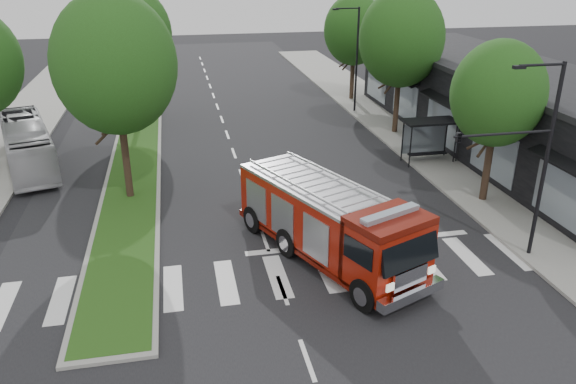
{
  "coord_description": "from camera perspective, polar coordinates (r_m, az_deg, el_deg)",
  "views": [
    {
      "loc": [
        -3.37,
        -21.49,
        11.52
      ],
      "look_at": [
        1.23,
        1.0,
        1.8
      ],
      "focal_mm": 35.0,
      "sensor_mm": 36.0,
      "label": 1
    }
  ],
  "objects": [
    {
      "name": "median",
      "position": [
        41.2,
        -14.85,
        6.05
      ],
      "size": [
        3.0,
        50.0,
        0.15
      ],
      "color": "gray",
      "rests_on": "ground"
    },
    {
      "name": "tree_median_near",
      "position": [
        28.02,
        -17.19,
        12.28
      ],
      "size": [
        5.8,
        5.8,
        10.16
      ],
      "color": "black",
      "rests_on": "ground"
    },
    {
      "name": "streetlight_right_far",
      "position": [
        44.27,
        6.83,
        13.64
      ],
      "size": [
        2.11,
        0.2,
        8.0
      ],
      "color": "black",
      "rests_on": "ground"
    },
    {
      "name": "tree_median_far",
      "position": [
        41.88,
        -15.65,
        15.24
      ],
      "size": [
        5.6,
        5.6,
        9.72
      ],
      "color": "black",
      "rests_on": "ground"
    },
    {
      "name": "tree_right_near",
      "position": [
        28.45,
        20.55,
        9.3
      ],
      "size": [
        4.4,
        4.4,
        8.05
      ],
      "color": "black",
      "rests_on": "ground"
    },
    {
      "name": "ground",
      "position": [
        24.62,
        -2.36,
        -4.98
      ],
      "size": [
        140.0,
        140.0,
        0.0
      ],
      "primitive_type": "plane",
      "color": "black",
      "rests_on": "ground"
    },
    {
      "name": "fire_engine",
      "position": [
        22.72,
        4.09,
        -3.0
      ],
      "size": [
        6.41,
        10.0,
        3.35
      ],
      "rotation": [
        0.0,
        0.0,
        0.4
      ],
      "color": "#5A0D04",
      "rests_on": "ground"
    },
    {
      "name": "sidewalk_right",
      "position": [
        37.08,
        14.46,
        4.22
      ],
      "size": [
        5.0,
        80.0,
        0.15
      ],
      "primitive_type": "cube",
      "color": "gray",
      "rests_on": "ground"
    },
    {
      "name": "city_bus",
      "position": [
        36.0,
        -24.99,
        4.38
      ],
      "size": [
        4.98,
        10.1,
        2.74
      ],
      "primitive_type": "imported",
      "rotation": [
        0.0,
        0.0,
        0.28
      ],
      "color": "#AEAEB3",
      "rests_on": "ground"
    },
    {
      "name": "tree_right_mid",
      "position": [
        38.81,
        11.46,
        15.06
      ],
      "size": [
        5.6,
        5.6,
        9.72
      ],
      "color": "black",
      "rests_on": "ground"
    },
    {
      "name": "storefront_row",
      "position": [
        38.58,
        20.91,
        7.92
      ],
      "size": [
        8.0,
        30.0,
        5.0
      ],
      "primitive_type": "cube",
      "color": "black",
      "rests_on": "ground"
    },
    {
      "name": "bus_shelter",
      "position": [
        34.36,
        14.11,
        6.23
      ],
      "size": [
        3.2,
        1.6,
        2.61
      ],
      "color": "black",
      "rests_on": "ground"
    },
    {
      "name": "tree_right_far",
      "position": [
        48.2,
        6.75,
        16.03
      ],
      "size": [
        5.0,
        5.0,
        8.73
      ],
      "color": "black",
      "rests_on": "ground"
    },
    {
      "name": "streetlight_right_near",
      "position": [
        23.22,
        23.15,
        3.89
      ],
      "size": [
        4.08,
        0.22,
        8.0
      ],
      "color": "black",
      "rests_on": "ground"
    }
  ]
}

